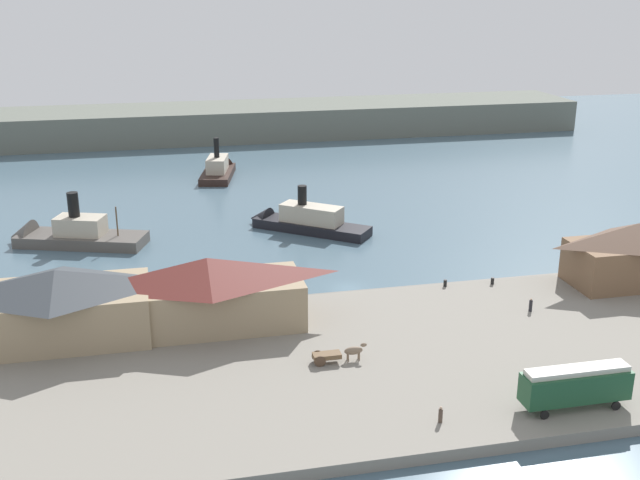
{
  "coord_description": "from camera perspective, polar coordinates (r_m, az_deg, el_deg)",
  "views": [
    {
      "loc": [
        -24.21,
        -92.44,
        39.12
      ],
      "look_at": [
        -0.54,
        14.84,
        2.0
      ],
      "focal_mm": 43.0,
      "sensor_mm": 36.0,
      "label": 1
    }
  ],
  "objects": [
    {
      "name": "ground_plane",
      "position": [
        103.26,
        2.07,
        -3.61
      ],
      "size": [
        320.0,
        320.0,
        0.0
      ],
      "primitive_type": "plane",
      "color": "#476070"
    },
    {
      "name": "quay_promenade",
      "position": [
        83.86,
        5.86,
        -8.78
      ],
      "size": [
        110.0,
        36.0,
        1.2
      ],
      "primitive_type": "cube",
      "color": "gray",
      "rests_on": "ground"
    },
    {
      "name": "seawall_edge",
      "position": [
        99.85,
        2.59,
        -4.11
      ],
      "size": [
        110.0,
        0.8,
        1.0
      ],
      "primitive_type": "cube",
      "color": "#666159",
      "rests_on": "ground"
    },
    {
      "name": "ferry_shed_east_terminal",
      "position": [
        89.72,
        -18.9,
        -4.53
      ],
      "size": [
        20.05,
        10.97,
        8.12
      ],
      "color": "#998466",
      "rests_on": "quay_promenade"
    },
    {
      "name": "ferry_shed_customs_shed",
      "position": [
        88.79,
        -8.31,
        -3.83
      ],
      "size": [
        21.93,
        9.32,
        8.36
      ],
      "color": "#998466",
      "rests_on": "quay_promenade"
    },
    {
      "name": "ferry_shed_west_terminal",
      "position": [
        108.62,
        22.4,
        -0.89
      ],
      "size": [
        17.19,
        8.61,
        8.25
      ],
      "color": "brown",
      "rests_on": "quay_promenade"
    },
    {
      "name": "street_tram",
      "position": [
        76.15,
        18.49,
        -10.15
      ],
      "size": [
        10.39,
        2.74,
        4.18
      ],
      "color": "#1E4C2D",
      "rests_on": "quay_promenade"
    },
    {
      "name": "horse_cart",
      "position": [
        81.13,
        1.27,
        -8.46
      ],
      "size": [
        5.8,
        1.46,
        1.87
      ],
      "color": "brown",
      "rests_on": "quay_promenade"
    },
    {
      "name": "pedestrian_near_cart",
      "position": [
        80.19,
        16.62,
        -9.77
      ],
      "size": [
        0.43,
        0.43,
        1.73
      ],
      "color": "#3D4C42",
      "rests_on": "quay_promenade"
    },
    {
      "name": "pedestrian_near_west_shed",
      "position": [
        96.45,
        15.41,
        -4.7
      ],
      "size": [
        0.41,
        0.41,
        1.68
      ],
      "color": "#232328",
      "rests_on": "quay_promenade"
    },
    {
      "name": "pedestrian_standing_center",
      "position": [
        71.88,
        8.96,
        -12.74
      ],
      "size": [
        0.4,
        0.4,
        1.6
      ],
      "color": "#4C3D33",
      "rests_on": "quay_promenade"
    },
    {
      "name": "mooring_post_east",
      "position": [
        103.74,
        12.71,
        -2.99
      ],
      "size": [
        0.44,
        0.44,
        0.9
      ],
      "primitive_type": "cylinder",
      "color": "black",
      "rests_on": "quay_promenade"
    },
    {
      "name": "mooring_post_west",
      "position": [
        101.82,
        9.3,
        -3.18
      ],
      "size": [
        0.44,
        0.44,
        0.9
      ],
      "primitive_type": "cylinder",
      "color": "black",
      "rests_on": "quay_promenade"
    },
    {
      "name": "ferry_moored_east",
      "position": [
        164.47,
        -7.55,
        5.28
      ],
      "size": [
        9.08,
        17.45,
        10.45
      ],
      "color": "black",
      "rests_on": "ground"
    },
    {
      "name": "ferry_approaching_east",
      "position": [
        126.71,
        -1.47,
        1.45
      ],
      "size": [
        19.78,
        17.0,
        9.07
      ],
      "color": "black",
      "rests_on": "ground"
    },
    {
      "name": "ferry_outer_harbor",
      "position": [
        126.26,
        -18.45,
        0.34
      ],
      "size": [
        22.44,
        12.77,
        10.46
      ],
      "color": "#514C47",
      "rests_on": "ground"
    },
    {
      "name": "far_headland",
      "position": [
        206.89,
        -5.61,
        8.81
      ],
      "size": [
        180.0,
        24.0,
        8.0
      ],
      "primitive_type": "cube",
      "color": "#60665B",
      "rests_on": "ground"
    }
  ]
}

